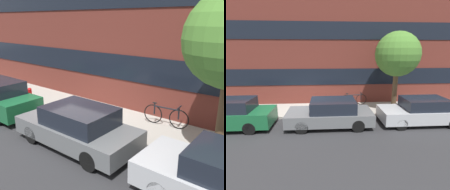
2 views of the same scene
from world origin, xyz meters
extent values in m
plane|color=#2B2B2D|center=(0.00, 0.00, 0.00)|extent=(56.00, 56.00, 0.00)
cube|color=#A8A399|center=(0.00, 1.28, 0.06)|extent=(28.00, 2.56, 0.13)
cube|color=maroon|center=(0.00, 3.01, 4.52)|extent=(28.00, 0.90, 9.04)
cube|color=black|center=(0.00, 2.54, 1.99)|extent=(25.76, 0.04, 1.10)
cylinder|color=black|center=(-2.13, -0.32, 0.29)|extent=(0.58, 0.18, 0.58)
cube|color=slate|center=(1.52, -1.05, 0.51)|extent=(4.21, 1.81, 0.57)
cube|color=black|center=(1.69, -1.05, 1.08)|extent=(2.19, 1.59, 0.57)
cylinder|color=black|center=(0.22, -1.87, 0.30)|extent=(0.60, 0.18, 0.60)
cylinder|color=black|center=(0.22, -0.23, 0.30)|extent=(0.60, 0.18, 0.60)
cylinder|color=black|center=(2.83, -1.87, 0.30)|extent=(0.60, 0.18, 0.60)
cylinder|color=black|center=(2.83, -0.23, 0.30)|extent=(0.60, 0.18, 0.60)
cylinder|color=black|center=(4.93, -0.28, 0.28)|extent=(0.56, 0.18, 0.56)
cylinder|color=red|center=(-3.15, 0.38, 0.15)|extent=(0.28, 0.28, 0.04)
cylinder|color=red|center=(-3.15, 0.38, 0.45)|extent=(0.20, 0.20, 0.56)
sphere|color=red|center=(-3.15, 0.38, 0.77)|extent=(0.21, 0.21, 0.21)
cylinder|color=red|center=(-3.32, 0.38, 0.50)|extent=(0.16, 0.08, 0.08)
cylinder|color=red|center=(-2.97, 0.38, 0.50)|extent=(0.16, 0.08, 0.08)
torus|color=black|center=(3.72, 1.97, 0.50)|extent=(0.75, 0.10, 0.75)
torus|color=black|center=(2.70, 1.88, 0.50)|extent=(0.75, 0.10, 0.75)
cylinder|color=black|center=(3.21, 1.93, 0.83)|extent=(0.97, 0.13, 0.06)
cylinder|color=black|center=(2.75, 1.89, 0.71)|extent=(0.06, 0.06, 0.42)
cylinder|color=black|center=(3.70, 1.96, 0.71)|extent=(0.06, 0.06, 0.42)
ellipsoid|color=black|center=(2.75, 1.89, 0.95)|extent=(0.21, 0.10, 0.05)
cylinder|color=black|center=(3.70, 1.96, 0.95)|extent=(0.09, 0.44, 0.05)
cylinder|color=brown|center=(5.48, 0.68, 1.47)|extent=(0.29, 0.29, 2.69)
camera|label=1|loc=(7.02, -6.18, 4.00)|focal=40.00mm
camera|label=2|loc=(1.38, -9.32, 3.69)|focal=28.00mm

